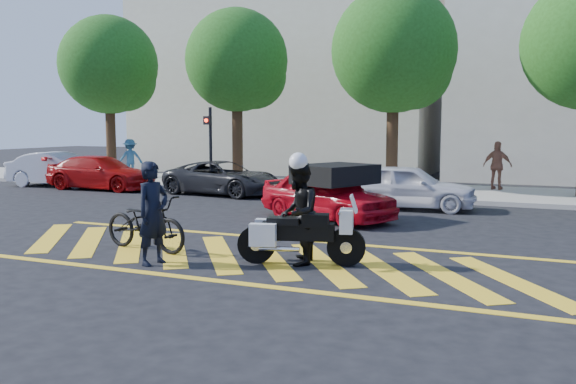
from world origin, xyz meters
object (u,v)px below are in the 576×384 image
at_px(officer_bike, 153,213).
at_px(officer_moto, 298,213).
at_px(bicycle, 145,223).
at_px(red_convertible, 327,195).
at_px(parked_mid_right, 408,187).
at_px(parked_far_left, 59,169).
at_px(parked_left, 101,173).
at_px(police_motorcycle, 299,234).
at_px(parked_mid_left, 223,178).

height_order(officer_bike, officer_moto, same).
height_order(officer_bike, bicycle, officer_bike).
xyz_separation_m(red_convertible, parked_mid_right, (1.56, 2.91, 0.00)).
bearing_deg(red_convertible, parked_far_left, 97.41).
bearing_deg(officer_bike, parked_left, 55.23).
relative_size(officer_moto, red_convertible, 0.47).
distance_m(red_convertible, parked_far_left, 13.63).
distance_m(police_motorcycle, parked_mid_right, 8.07).
distance_m(officer_moto, parked_mid_right, 8.07).
bearing_deg(parked_far_left, parked_left, -101.99).
bearing_deg(officer_bike, police_motorcycle, -55.98).
xyz_separation_m(officer_bike, officer_moto, (2.45, 1.04, -0.00)).
xyz_separation_m(officer_moto, parked_left, (-11.99, 8.90, -0.29)).
distance_m(officer_moto, parked_far_left, 16.93).
xyz_separation_m(officer_bike, red_convertible, (1.21, 6.19, -0.27)).
relative_size(officer_bike, parked_mid_left, 0.43).
bearing_deg(parked_mid_left, red_convertible, -119.67).
bearing_deg(parked_mid_right, parked_far_left, 80.63).
distance_m(officer_bike, police_motorcycle, 2.70).
height_order(parked_far_left, parked_mid_left, parked_far_left).
bearing_deg(officer_moto, police_motorcycle, 46.18).
bearing_deg(parked_far_left, officer_bike, -137.93).
bearing_deg(police_motorcycle, parked_far_left, 132.99).
bearing_deg(parked_far_left, parked_mid_left, -96.72).
bearing_deg(parked_mid_left, officer_moto, -137.11).
height_order(officer_bike, parked_mid_left, officer_bike).
relative_size(officer_moto, parked_mid_right, 0.47).
xyz_separation_m(police_motorcycle, red_convertible, (-1.26, 5.16, 0.12)).
xyz_separation_m(parked_far_left, parked_mid_right, (14.60, -1.03, -0.02)).
relative_size(police_motorcycle, officer_moto, 1.22).
bearing_deg(officer_moto, parked_mid_left, -158.46).
relative_size(bicycle, parked_mid_right, 0.54).
distance_m(bicycle, parked_mid_left, 9.84).
distance_m(police_motorcycle, parked_mid_left, 11.37).
bearing_deg(parked_mid_left, officer_bike, -150.67).
bearing_deg(officer_bike, parked_mid_right, -5.51).
bearing_deg(parked_mid_left, parked_left, 99.76).
relative_size(officer_bike, bicycle, 0.88).
xyz_separation_m(officer_moto, parked_far_left, (-14.28, 9.09, -0.25)).
xyz_separation_m(red_convertible, parked_mid_left, (-5.45, 4.03, -0.07)).
bearing_deg(red_convertible, parked_mid_right, -3.97).
distance_m(parked_left, parked_mid_left, 5.31).
height_order(bicycle, police_motorcycle, bicycle).
bearing_deg(red_convertible, police_motorcycle, -142.08).
relative_size(red_convertible, parked_far_left, 0.94).
bearing_deg(parked_left, officer_bike, -137.74).
distance_m(parked_left, parked_mid_right, 12.33).
bearing_deg(officer_bike, officer_moto, -55.66).
xyz_separation_m(bicycle, parked_mid_right, (3.65, 8.13, 0.12)).
height_order(bicycle, parked_left, parked_left).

